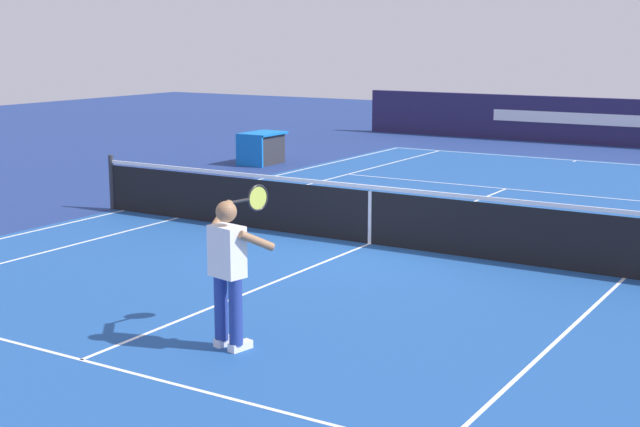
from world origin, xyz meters
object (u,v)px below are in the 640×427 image
object	(u,v)px
tennis_net	(370,215)
equipment_cart_tarped	(262,148)
tennis_player_near	(229,266)
tennis_ball	(363,194)

from	to	relation	value
tennis_net	equipment_cart_tarped	size ratio (longest dim) A/B	9.36
tennis_player_near	tennis_ball	distance (m)	9.87
tennis_net	tennis_ball	distance (m)	4.61
tennis_player_near	equipment_cart_tarped	bearing A→B (deg)	-146.09
tennis_net	equipment_cart_tarped	world-z (taller)	tennis_net
tennis_player_near	tennis_ball	world-z (taller)	tennis_player_near
tennis_player_near	equipment_cart_tarped	world-z (taller)	tennis_player_near
tennis_ball	tennis_player_near	bearing A→B (deg)	20.49
tennis_net	equipment_cart_tarped	bearing A→B (deg)	-134.19
tennis_net	equipment_cart_tarped	xyz separation A→B (m)	(-6.78, -6.98, -0.05)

